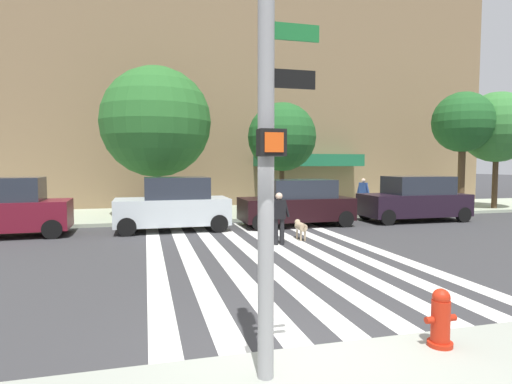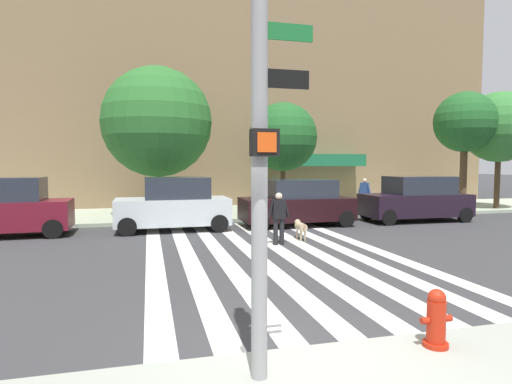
{
  "view_description": "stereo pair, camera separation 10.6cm",
  "coord_description": "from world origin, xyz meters",
  "px_view_note": "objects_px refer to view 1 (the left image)",
  "views": [
    {
      "loc": [
        -2.0,
        -5.01,
        2.53
      ],
      "look_at": [
        1.54,
        8.39,
        1.6
      ],
      "focal_mm": 29.5,
      "sensor_mm": 36.0,
      "label": 1
    },
    {
      "loc": [
        -1.9,
        -5.04,
        2.53
      ],
      "look_at": [
        1.54,
        8.39,
        1.6
      ],
      "focal_mm": 29.5,
      "sensor_mm": 36.0,
      "label": 2
    }
  ],
  "objects_px": {
    "parked_car_behind_first": "(174,205)",
    "pedestrian_bystander": "(363,192)",
    "dog_on_leash": "(300,227)",
    "street_tree_middle": "(282,137)",
    "street_tree_further": "(463,123)",
    "street_tree_furthest": "(497,127)",
    "pedestrian_dog_walker": "(279,215)",
    "street_tree_nearest": "(156,122)",
    "parked_car_third_in_line": "(297,203)",
    "traffic_light_pole": "(268,70)",
    "fire_hydrant": "(441,318)",
    "parked_car_fourth_in_line": "(415,199)"
  },
  "relations": [
    {
      "from": "parked_car_behind_first",
      "to": "pedestrian_bystander",
      "type": "height_order",
      "value": "parked_car_behind_first"
    },
    {
      "from": "dog_on_leash",
      "to": "street_tree_middle",
      "type": "bearing_deg",
      "value": 77.29
    },
    {
      "from": "street_tree_further",
      "to": "street_tree_middle",
      "type": "bearing_deg",
      "value": 175.57
    },
    {
      "from": "street_tree_furthest",
      "to": "pedestrian_dog_walker",
      "type": "height_order",
      "value": "street_tree_furthest"
    },
    {
      "from": "street_tree_nearest",
      "to": "parked_car_third_in_line",
      "type": "bearing_deg",
      "value": -31.68
    },
    {
      "from": "street_tree_nearest",
      "to": "traffic_light_pole",
      "type": "bearing_deg",
      "value": -87.16
    },
    {
      "from": "traffic_light_pole",
      "to": "fire_hydrant",
      "type": "xyz_separation_m",
      "value": [
        2.42,
        0.24,
        -3.0
      ]
    },
    {
      "from": "parked_car_behind_first",
      "to": "street_tree_middle",
      "type": "distance_m",
      "value": 6.84
    },
    {
      "from": "parked_car_behind_first",
      "to": "dog_on_leash",
      "type": "relative_size",
      "value": 4.39
    },
    {
      "from": "street_tree_further",
      "to": "pedestrian_bystander",
      "type": "distance_m",
      "value": 6.4
    },
    {
      "from": "fire_hydrant",
      "to": "parked_car_third_in_line",
      "type": "xyz_separation_m",
      "value": [
        2.3,
        11.57,
        0.4
      ]
    },
    {
      "from": "parked_car_third_in_line",
      "to": "street_tree_nearest",
      "type": "distance_m",
      "value": 7.31
    },
    {
      "from": "traffic_light_pole",
      "to": "parked_car_behind_first",
      "type": "xyz_separation_m",
      "value": [
        -0.25,
        11.81,
        -2.55
      ]
    },
    {
      "from": "street_tree_furthest",
      "to": "fire_hydrant",
      "type": "bearing_deg",
      "value": -136.07
    },
    {
      "from": "fire_hydrant",
      "to": "parked_car_fourth_in_line",
      "type": "bearing_deg",
      "value": 55.82
    },
    {
      "from": "parked_car_behind_first",
      "to": "parked_car_fourth_in_line",
      "type": "xyz_separation_m",
      "value": [
        10.53,
        -0.0,
        -0.01
      ]
    },
    {
      "from": "fire_hydrant",
      "to": "pedestrian_bystander",
      "type": "distance_m",
      "value": 16.42
    },
    {
      "from": "traffic_light_pole",
      "to": "street_tree_middle",
      "type": "bearing_deg",
      "value": 71.13
    },
    {
      "from": "pedestrian_dog_walker",
      "to": "dog_on_leash",
      "type": "distance_m",
      "value": 1.27
    },
    {
      "from": "traffic_light_pole",
      "to": "pedestrian_bystander",
      "type": "xyz_separation_m",
      "value": [
        9.53,
        15.04,
        -2.44
      ]
    },
    {
      "from": "traffic_light_pole",
      "to": "street_tree_nearest",
      "type": "bearing_deg",
      "value": 92.84
    },
    {
      "from": "parked_car_third_in_line",
      "to": "traffic_light_pole",
      "type": "bearing_deg",
      "value": -111.8
    },
    {
      "from": "street_tree_further",
      "to": "fire_hydrant",
      "type": "bearing_deg",
      "value": -131.44
    },
    {
      "from": "traffic_light_pole",
      "to": "dog_on_leash",
      "type": "height_order",
      "value": "traffic_light_pole"
    },
    {
      "from": "fire_hydrant",
      "to": "street_tree_nearest",
      "type": "bearing_deg",
      "value": 102.0
    },
    {
      "from": "street_tree_further",
      "to": "pedestrian_dog_walker",
      "type": "distance_m",
      "value": 14.02
    },
    {
      "from": "parked_car_behind_first",
      "to": "pedestrian_dog_walker",
      "type": "distance_m",
      "value": 4.79
    },
    {
      "from": "street_tree_furthest",
      "to": "pedestrian_dog_walker",
      "type": "distance_m",
      "value": 15.85
    },
    {
      "from": "street_tree_furthest",
      "to": "pedestrian_dog_walker",
      "type": "relative_size",
      "value": 3.78
    },
    {
      "from": "street_tree_middle",
      "to": "street_tree_further",
      "type": "xyz_separation_m",
      "value": [
        9.65,
        -0.75,
        0.85
      ]
    },
    {
      "from": "parked_car_fourth_in_line",
      "to": "street_tree_furthest",
      "type": "bearing_deg",
      "value": 19.86
    },
    {
      "from": "parked_car_fourth_in_line",
      "to": "parked_car_third_in_line",
      "type": "bearing_deg",
      "value": 179.99
    },
    {
      "from": "parked_car_fourth_in_line",
      "to": "street_tree_further",
      "type": "relative_size",
      "value": 0.76
    },
    {
      "from": "pedestrian_bystander",
      "to": "fire_hydrant",
      "type": "bearing_deg",
      "value": -115.64
    },
    {
      "from": "fire_hydrant",
      "to": "pedestrian_bystander",
      "type": "relative_size",
      "value": 0.47
    },
    {
      "from": "traffic_light_pole",
      "to": "pedestrian_bystander",
      "type": "distance_m",
      "value": 17.97
    },
    {
      "from": "pedestrian_dog_walker",
      "to": "street_tree_nearest",
      "type": "bearing_deg",
      "value": 116.16
    },
    {
      "from": "street_tree_furthest",
      "to": "dog_on_leash",
      "type": "bearing_deg",
      "value": -157.52
    },
    {
      "from": "dog_on_leash",
      "to": "traffic_light_pole",
      "type": "bearing_deg",
      "value": -113.01
    },
    {
      "from": "traffic_light_pole",
      "to": "pedestrian_dog_walker",
      "type": "distance_m",
      "value": 8.91
    },
    {
      "from": "street_tree_further",
      "to": "street_tree_furthest",
      "type": "relative_size",
      "value": 0.99
    },
    {
      "from": "street_tree_nearest",
      "to": "street_tree_furthest",
      "type": "bearing_deg",
      "value": -3.18
    },
    {
      "from": "fire_hydrant",
      "to": "parked_car_third_in_line",
      "type": "height_order",
      "value": "parked_car_third_in_line"
    },
    {
      "from": "street_tree_nearest",
      "to": "street_tree_middle",
      "type": "height_order",
      "value": "street_tree_nearest"
    },
    {
      "from": "parked_car_third_in_line",
      "to": "street_tree_further",
      "type": "height_order",
      "value": "street_tree_further"
    },
    {
      "from": "traffic_light_pole",
      "to": "dog_on_leash",
      "type": "relative_size",
      "value": 6.01
    },
    {
      "from": "parked_car_behind_first",
      "to": "street_tree_nearest",
      "type": "bearing_deg",
      "value": 98.51
    },
    {
      "from": "parked_car_behind_first",
      "to": "street_tree_nearest",
      "type": "relative_size",
      "value": 0.63
    },
    {
      "from": "parked_car_fourth_in_line",
      "to": "pedestrian_dog_walker",
      "type": "bearing_deg",
      "value": -153.64
    },
    {
      "from": "parked_car_fourth_in_line",
      "to": "street_tree_middle",
      "type": "relative_size",
      "value": 0.88
    }
  ]
}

